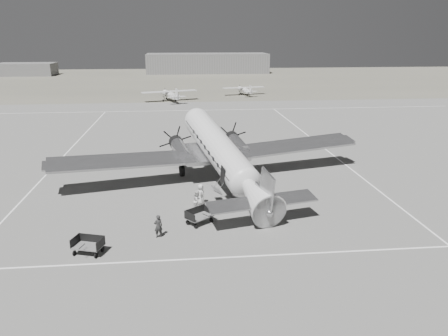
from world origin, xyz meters
The scene contains 16 objects.
ground centered at (0.00, 0.00, 0.00)m, with size 260.00×260.00×0.00m, color slate.
taxi_line_near centered at (0.00, -14.00, 0.01)m, with size 60.00×0.15×0.01m, color white.
taxi_line_right centered at (12.00, 0.00, 0.01)m, with size 0.15×80.00×0.01m, color white.
taxi_line_left centered at (-18.00, 10.00, 0.01)m, with size 0.15×60.00×0.01m, color white.
taxi_line_horizon centered at (0.00, 40.00, 0.01)m, with size 90.00×0.15×0.01m, color white.
grass_infield centered at (0.00, 95.00, 0.00)m, with size 260.00×90.00×0.01m, color #686457.
hangar_main centered at (5.00, 120.00, 3.30)m, with size 42.00×14.00×6.60m.
shed_secondary centered at (-55.00, 115.00, 2.00)m, with size 18.00×10.00×4.00m, color #5F5F5F.
dc3_airliner centered at (-1.41, -0.67, 2.83)m, with size 29.74×20.64×5.66m, color #AEAEB0, non-canonical shape.
light_plane_left centered at (-6.87, 51.28, 1.18)m, with size 11.41×9.25×2.37m, color silver, non-canonical shape.
light_plane_right centered at (9.38, 59.16, 1.00)m, with size 9.64×7.82×2.00m, color silver, non-canonical shape.
baggage_cart_near centered at (-3.79, -8.87, 0.55)m, with size 1.95×1.38×1.10m, color #5F5F5F, non-canonical shape.
baggage_cart_far centered at (-10.81, -12.66, 0.53)m, with size 1.89×1.33×1.06m, color #5F5F5F, non-canonical shape.
ground_crew centered at (-6.60, -10.77, 0.79)m, with size 0.58×0.38×1.59m, color #282828.
ramp_agent centered at (-3.82, -6.50, 0.82)m, with size 0.80×0.62×1.65m, color silver.
passenger centered at (-3.50, -5.18, 0.85)m, with size 0.83×0.54×1.69m, color #BCBCBA.
Camera 1 is at (-4.92, -37.58, 12.95)m, focal length 35.00 mm.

